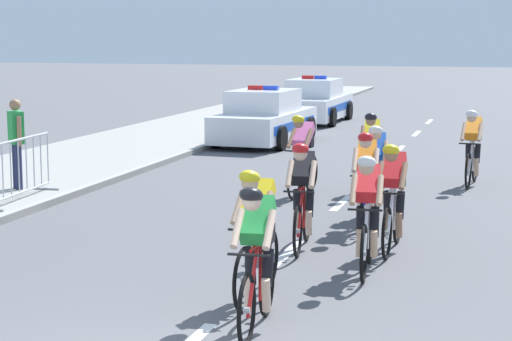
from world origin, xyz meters
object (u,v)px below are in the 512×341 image
object	(u,v)px
spectator_middle	(16,138)
cyclist_seventh	(376,169)
cyclist_third	(367,212)
crowd_barrier_rear	(19,170)
cyclist_fifth	(393,196)
cyclist_sixth	(366,179)
cyclist_fourth	(302,194)
cyclist_second	(257,232)
cyclist_lead	(257,255)
police_car_second	(315,102)
cyclist_tenth	(472,146)
cyclist_ninth	(371,151)
cyclist_eighth	(303,154)
police_car_nearest	(264,119)

from	to	relation	value
spectator_middle	cyclist_seventh	bearing A→B (deg)	-0.97
cyclist_third	spectator_middle	xyz separation A→B (m)	(-7.17, 3.81, 0.30)
cyclist_seventh	crowd_barrier_rear	size ratio (longest dim) A/B	0.74
cyclist_fifth	cyclist_sixth	bearing A→B (deg)	113.33
cyclist_fourth	cyclist_sixth	size ratio (longest dim) A/B	1.00
cyclist_second	cyclist_sixth	xyz separation A→B (m)	(0.55, 4.16, 0.00)
cyclist_seventh	cyclist_sixth	bearing A→B (deg)	-89.55
cyclist_third	cyclist_fifth	distance (m)	1.26
cyclist_second	crowd_barrier_rear	size ratio (longest dim) A/B	0.74
cyclist_lead	cyclist_fourth	xyz separation A→B (m)	(-0.38, 3.61, 0.00)
police_car_second	cyclist_tenth	bearing A→B (deg)	-64.16
cyclist_sixth	cyclist_seventh	world-z (taller)	same
cyclist_seventh	cyclist_ninth	size ratio (longest dim) A/B	1.00
cyclist_lead	cyclist_second	world-z (taller)	same
cyclist_eighth	police_car_nearest	world-z (taller)	police_car_nearest
cyclist_lead	cyclist_seventh	xyz separation A→B (m)	(0.24, 6.28, 0.00)
cyclist_seventh	cyclist_fifth	bearing A→B (deg)	-76.08
cyclist_tenth	spectator_middle	bearing A→B (deg)	-156.85
police_car_second	cyclist_sixth	bearing A→B (deg)	-74.93
cyclist_ninth	cyclist_fourth	bearing A→B (deg)	-91.87
cyclist_seventh	police_car_second	distance (m)	16.29
cyclist_fourth	cyclist_fifth	size ratio (longest dim) A/B	1.00
cyclist_ninth	cyclist_fifth	bearing A→B (deg)	-77.54
cyclist_third	cyclist_sixth	bearing A→B (deg)	99.65
cyclist_sixth	crowd_barrier_rear	distance (m)	6.10
cyclist_third	cyclist_eighth	bearing A→B (deg)	111.47
cyclist_tenth	police_car_second	bearing A→B (deg)	115.84
cyclist_fourth	cyclist_eighth	distance (m)	4.31
spectator_middle	cyclist_tenth	bearing A→B (deg)	23.15
cyclist_fifth	cyclist_tenth	bearing A→B (deg)	82.86
cyclist_sixth	police_car_nearest	world-z (taller)	police_car_nearest
cyclist_second	crowd_barrier_rear	xyz separation A→B (m)	(-5.54, 4.33, -0.14)
cyclist_seventh	police_car_nearest	size ratio (longest dim) A/B	0.38
cyclist_third	cyclist_fifth	world-z (taller)	same
cyclist_tenth	crowd_barrier_rear	xyz separation A→B (m)	(-7.45, -4.46, -0.14)
cyclist_second	cyclist_tenth	xyz separation A→B (m)	(1.91, 8.78, 0.00)
cyclist_fourth	cyclist_ninth	distance (m)	5.02
cyclist_third	crowd_barrier_rear	world-z (taller)	cyclist_third
cyclist_third	cyclist_eighth	distance (m)	5.62
cyclist_seventh	cyclist_eighth	xyz separation A→B (m)	(-1.60, 1.53, 0.00)
cyclist_tenth	police_car_second	size ratio (longest dim) A/B	0.39
cyclist_fourth	cyclist_tenth	distance (m)	6.54
cyclist_tenth	police_car_second	xyz separation A→B (m)	(-5.86, 12.09, -0.11)
cyclist_fifth	police_car_second	world-z (taller)	police_car_second
cyclist_eighth	spectator_middle	xyz separation A→B (m)	(-5.11, -1.41, 0.30)
cyclist_fifth	cyclist_ninth	xyz separation A→B (m)	(-1.06, 4.80, 0.00)
cyclist_fourth	cyclist_sixth	xyz separation A→B (m)	(0.62, 1.61, 0.00)
cyclist_tenth	crowd_barrier_rear	world-z (taller)	cyclist_tenth
cyclist_lead	cyclist_second	size ratio (longest dim) A/B	1.00
cyclist_third	police_car_second	size ratio (longest dim) A/B	0.39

